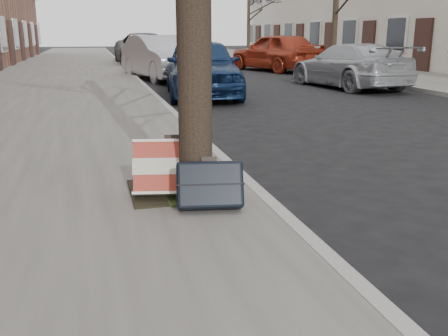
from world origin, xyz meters
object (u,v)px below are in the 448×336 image
object	(u,v)px
suitcase_navy	(210,185)
car_near_front	(202,67)
suitcase_red	(172,168)
car_near_mid	(162,58)

from	to	relation	value
suitcase_navy	car_near_front	xyz separation A→B (m)	(1.79, 8.55, 0.39)
suitcase_red	suitcase_navy	world-z (taller)	suitcase_red
suitcase_navy	car_near_front	distance (m)	8.75
suitcase_red	suitcase_navy	distance (m)	0.50
suitcase_red	suitcase_navy	xyz separation A→B (m)	(0.24, -0.43, -0.04)
suitcase_red	car_near_front	bearing A→B (deg)	87.40
suitcase_red	car_near_front	world-z (taller)	car_near_front
suitcase_navy	car_near_mid	world-z (taller)	car_near_mid
car_near_front	car_near_mid	distance (m)	4.86
suitcase_red	car_near_front	distance (m)	8.38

